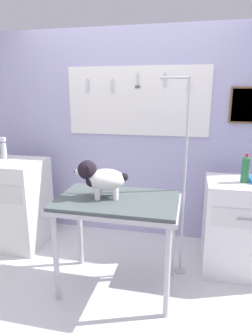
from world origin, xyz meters
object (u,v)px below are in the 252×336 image
object	(u,v)px
grooming_arm	(183,188)
counter_left	(8,202)
grooming_table	(117,208)
soda_bottle	(245,169)
dog	(101,178)
spray_bottle_tall	(4,150)
cabinet_right	(242,227)

from	to	relation	value
grooming_arm	counter_left	distance (m)	1.91
grooming_table	soda_bottle	xyz separation A→B (m)	(1.03, 0.48, 0.26)
dog	spray_bottle_tall	distance (m)	1.41
grooming_table	spray_bottle_tall	size ratio (longest dim) A/B	4.26
cabinet_right	spray_bottle_tall	world-z (taller)	spray_bottle_tall
spray_bottle_tall	dog	bearing A→B (deg)	-25.03
spray_bottle_tall	counter_left	bearing A→B (deg)	-62.31
dog	counter_left	world-z (taller)	dog
grooming_arm	spray_bottle_tall	world-z (taller)	grooming_arm
grooming_table	counter_left	bearing A→B (deg)	159.91
dog	soda_bottle	size ratio (longest dim) A/B	1.66
grooming_table	dog	world-z (taller)	dog
dog	cabinet_right	size ratio (longest dim) A/B	0.48
spray_bottle_tall	cabinet_right	bearing A→B (deg)	-2.11
grooming_arm	dog	size ratio (longest dim) A/B	4.17
grooming_arm	cabinet_right	bearing A→B (deg)	16.57
dog	counter_left	xyz separation A→B (m)	(-1.23, 0.50, -0.51)
grooming_table	cabinet_right	bearing A→B (deg)	25.45
dog	soda_bottle	bearing A→B (deg)	22.79
cabinet_right	soda_bottle	xyz separation A→B (m)	(-0.03, -0.02, 0.55)
spray_bottle_tall	soda_bottle	size ratio (longest dim) A/B	0.92
dog	cabinet_right	bearing A→B (deg)	23.05
counter_left	soda_bottle	bearing A→B (deg)	-0.35
dog	spray_bottle_tall	xyz separation A→B (m)	(-1.28, 0.60, 0.06)
cabinet_right	soda_bottle	world-z (taller)	soda_bottle
grooming_table	counter_left	distance (m)	1.47
counter_left	dog	bearing A→B (deg)	-22.25
grooming_table	dog	bearing A→B (deg)	-178.27
grooming_table	dog	xyz separation A→B (m)	(-0.13, -0.00, 0.25)
dog	grooming_table	bearing A→B (deg)	1.73
spray_bottle_tall	soda_bottle	xyz separation A→B (m)	(2.44, -0.11, -0.05)
soda_bottle	cabinet_right	bearing A→B (deg)	33.33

